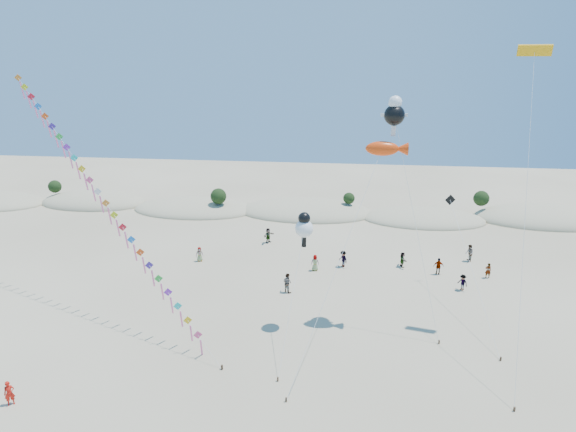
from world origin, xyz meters
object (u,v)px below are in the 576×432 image
Objects in this scene: parafoil_kite at (534,57)px; flyer_foreground at (9,393)px; kite_train at (99,194)px; fish_kite at (387,149)px.

parafoil_kite is 13.16× the size of flyer_foreground.
kite_train is 1.51× the size of fish_kite.
parafoil_kite is 41.20m from flyer_foreground.
flyer_foreground is (-32.99, -14.70, -19.82)m from parafoil_kite.
parafoil_kite is at bearing -11.10° from flyer_foreground.
kite_train is 13.59× the size of flyer_foreground.
kite_train reaches higher than fish_kite.
fish_kite is 0.68× the size of parafoil_kite.
parafoil_kite is at bearing 5.49° from fish_kite.
flyer_foreground is at bearing -149.26° from fish_kite.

